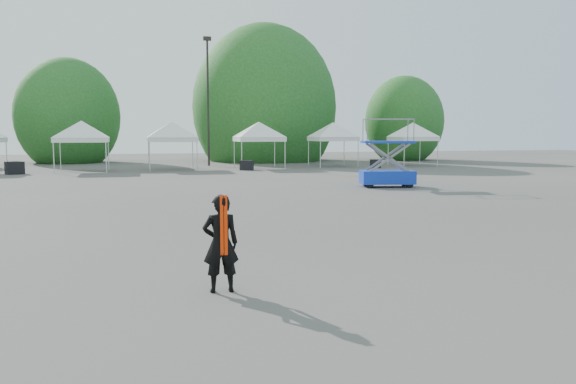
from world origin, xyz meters
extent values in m
plane|color=#474442|center=(0.00, 0.00, 0.00)|extent=(120.00, 120.00, 0.00)
cylinder|color=black|center=(3.00, 32.00, 4.75)|extent=(0.16, 0.16, 9.50)
cube|color=black|center=(3.00, 32.00, 9.65)|extent=(0.60, 0.25, 0.30)
cylinder|color=#382314|center=(-8.00, 40.00, 1.14)|extent=(0.36, 0.36, 2.27)
ellipsoid|color=#1F501A|center=(-8.00, 40.00, 3.94)|extent=(4.16, 4.16, 4.78)
cylinder|color=#382314|center=(9.00, 39.00, 1.40)|extent=(0.36, 0.36, 2.80)
ellipsoid|color=#1F501A|center=(9.00, 39.00, 4.85)|extent=(5.12, 5.12, 5.89)
cylinder|color=#382314|center=(22.00, 37.00, 1.05)|extent=(0.36, 0.36, 2.10)
ellipsoid|color=#1F501A|center=(22.00, 37.00, 3.64)|extent=(3.84, 3.84, 4.42)
cylinder|color=silver|center=(-10.74, 29.32, 1.00)|extent=(0.06, 0.06, 2.00)
cylinder|color=silver|center=(-7.36, 25.83, 1.00)|extent=(0.06, 0.06, 2.00)
cylinder|color=silver|center=(-4.26, 25.83, 1.00)|extent=(0.06, 0.06, 2.00)
cylinder|color=silver|center=(-7.36, 28.93, 1.00)|extent=(0.06, 0.06, 2.00)
cylinder|color=silver|center=(-4.26, 28.93, 1.00)|extent=(0.06, 0.06, 2.00)
cube|color=white|center=(-5.81, 27.38, 2.08)|extent=(3.30, 3.30, 0.30)
pyramid|color=white|center=(-5.81, 27.38, 3.33)|extent=(4.66, 4.66, 1.10)
cylinder|color=silver|center=(-1.57, 26.44, 1.00)|extent=(0.06, 0.06, 2.00)
cylinder|color=silver|center=(1.54, 26.44, 1.00)|extent=(0.06, 0.06, 2.00)
cylinder|color=silver|center=(-1.57, 29.54, 1.00)|extent=(0.06, 0.06, 2.00)
cylinder|color=silver|center=(1.54, 29.54, 1.00)|extent=(0.06, 0.06, 2.00)
cube|color=white|center=(-0.01, 27.99, 2.08)|extent=(3.30, 3.30, 0.30)
pyramid|color=white|center=(-0.01, 27.99, 3.33)|extent=(4.67, 4.67, 1.10)
cylinder|color=silver|center=(4.56, 26.38, 1.00)|extent=(0.06, 0.06, 2.00)
cylinder|color=silver|center=(7.63, 26.38, 1.00)|extent=(0.06, 0.06, 2.00)
cylinder|color=silver|center=(4.56, 29.44, 1.00)|extent=(0.06, 0.06, 2.00)
cylinder|color=silver|center=(7.63, 29.44, 1.00)|extent=(0.06, 0.06, 2.00)
cube|color=white|center=(6.09, 27.91, 2.08)|extent=(3.27, 3.27, 0.30)
pyramid|color=white|center=(6.09, 27.91, 3.33)|extent=(4.62, 4.62, 1.10)
cylinder|color=silver|center=(10.50, 27.22, 1.00)|extent=(0.06, 0.06, 2.00)
cylinder|color=silver|center=(13.45, 27.22, 1.00)|extent=(0.06, 0.06, 2.00)
cylinder|color=silver|center=(10.50, 30.16, 1.00)|extent=(0.06, 0.06, 2.00)
cylinder|color=silver|center=(13.45, 30.16, 1.00)|extent=(0.06, 0.06, 2.00)
cube|color=white|center=(11.98, 28.69, 2.08)|extent=(3.14, 3.14, 0.30)
pyramid|color=white|center=(11.98, 28.69, 3.33)|extent=(4.44, 4.44, 1.10)
cylinder|color=silver|center=(16.79, 26.47, 1.00)|extent=(0.06, 0.06, 2.00)
cylinder|color=silver|center=(19.58, 26.47, 1.00)|extent=(0.06, 0.06, 2.00)
cylinder|color=silver|center=(16.79, 29.25, 1.00)|extent=(0.06, 0.06, 2.00)
cylinder|color=silver|center=(19.58, 29.25, 1.00)|extent=(0.06, 0.06, 2.00)
cube|color=white|center=(18.19, 27.86, 2.08)|extent=(2.98, 2.98, 0.30)
pyramid|color=white|center=(18.19, 27.86, 3.33)|extent=(4.22, 4.22, 1.10)
imported|color=black|center=(-1.09, -2.84, 0.78)|extent=(0.58, 0.38, 1.56)
cube|color=#F62F04|center=(-1.09, -2.99, 1.10)|extent=(0.13, 0.02, 0.94)
cube|color=#0E13B8|center=(8.97, 12.60, 0.46)|extent=(2.66, 1.71, 0.62)
cube|color=#0E13B8|center=(8.97, 12.60, 2.11)|extent=(2.55, 1.64, 0.10)
cylinder|color=black|center=(7.96, 12.29, 0.18)|extent=(0.39, 0.23, 0.37)
cylinder|color=black|center=(9.77, 11.91, 0.18)|extent=(0.39, 0.23, 0.37)
cylinder|color=black|center=(8.17, 13.29, 0.18)|extent=(0.39, 0.23, 0.37)
cylinder|color=black|center=(9.98, 12.92, 0.18)|extent=(0.39, 0.23, 0.37)
cube|color=black|center=(-9.66, 26.07, 0.39)|extent=(1.23, 1.12, 0.78)
cube|color=black|center=(4.87, 26.21, 0.33)|extent=(1.05, 0.94, 0.67)
cube|color=black|center=(14.37, 26.18, 0.31)|extent=(0.96, 0.86, 0.61)
camera|label=1|loc=(-2.32, -11.54, 2.52)|focal=35.00mm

